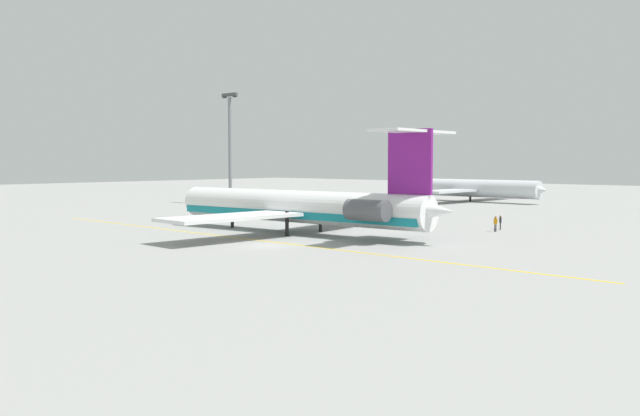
{
  "coord_description": "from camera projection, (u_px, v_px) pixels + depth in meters",
  "views": [
    {
      "loc": [
        47.54,
        -45.34,
        8.18
      ],
      "look_at": [
        -5.47,
        14.18,
        2.67
      ],
      "focal_mm": 38.11,
      "sensor_mm": 36.0,
      "label": 1
    }
  ],
  "objects": [
    {
      "name": "taxiway_centreline",
      "position": [
        247.0,
        239.0,
        71.42
      ],
      "size": [
        76.8,
        2.19,
        0.01
      ],
      "primitive_type": "cube",
      "rotation": [
        0.0,
        0.0,
        3.12
      ],
      "color": "gold",
      "rests_on": "ground"
    },
    {
      "name": "ground_crew_near_tail",
      "position": [
        500.0,
        221.0,
        80.88
      ],
      "size": [
        0.31,
        0.36,
        1.74
      ],
      "rotation": [
        0.0,
        0.0,
        3.84
      ],
      "color": "black",
      "rests_on": "ground"
    },
    {
      "name": "ground_crew_near_nose",
      "position": [
        495.0,
        222.0,
        78.67
      ],
      "size": [
        0.46,
        0.29,
        1.83
      ],
      "rotation": [
        0.0,
        0.0,
        1.57
      ],
      "color": "black",
      "rests_on": "ground"
    },
    {
      "name": "ground",
      "position": [
        265.0,
        245.0,
        65.89
      ],
      "size": [
        385.42,
        385.42,
        0.0
      ],
      "primitive_type": "plane",
      "color": "gray"
    },
    {
      "name": "light_mast",
      "position": [
        230.0,
        142.0,
        130.97
      ],
      "size": [
        4.0,
        0.7,
        21.23
      ],
      "color": "slate",
      "rests_on": "ground"
    },
    {
      "name": "main_jetliner",
      "position": [
        304.0,
        206.0,
        76.21
      ],
      "size": [
        39.02,
        34.64,
        11.37
      ],
      "rotation": [
        0.0,
        0.0,
        3.19
      ],
      "color": "white",
      "rests_on": "ground"
    },
    {
      "name": "safety_cone_nose",
      "position": [
        253.0,
        216.0,
        98.29
      ],
      "size": [
        0.4,
        0.4,
        0.55
      ],
      "primitive_type": "cone",
      "color": "#EA590F",
      "rests_on": "ground"
    },
    {
      "name": "airliner_far_left",
      "position": [
        474.0,
        188.0,
        136.96
      ],
      "size": [
        31.11,
        30.67,
        9.33
      ],
      "rotation": [
        0.0,
        0.0,
        -0.03
      ],
      "color": "silver",
      "rests_on": "ground"
    }
  ]
}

